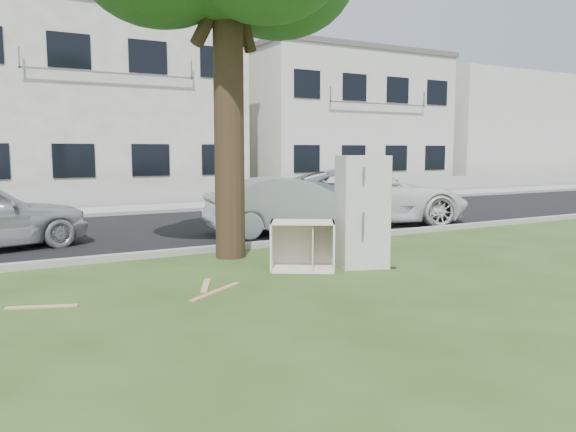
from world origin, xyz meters
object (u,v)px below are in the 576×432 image
car_right (367,196)px  fridge (362,211)px  cabinet (302,245)px  car_center (291,205)px

car_right → fridge: bearing=158.3°
cabinet → car_center: size_ratio=0.26×
car_center → car_right: 2.65m
cabinet → car_right: car_right is taller
fridge → cabinet: (-1.03, 0.22, -0.53)m
fridge → car_right: (3.44, 4.42, -0.19)m
fridge → cabinet: bearing=-173.0°
car_center → cabinet: bearing=162.1°
fridge → car_center: size_ratio=0.47×
fridge → cabinet: size_ratio=1.81×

